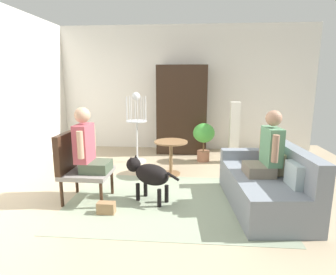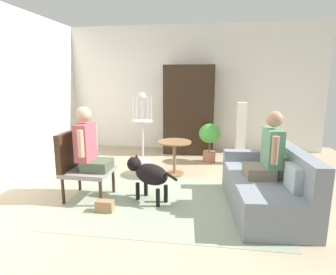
# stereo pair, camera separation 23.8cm
# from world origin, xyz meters

# --- Properties ---
(ground_plane) EXTENTS (7.01, 7.01, 0.00)m
(ground_plane) POSITION_xyz_m (0.00, 0.00, 0.00)
(ground_plane) COLOR tan
(back_wall) EXTENTS (6.18, 0.12, 2.87)m
(back_wall) POSITION_xyz_m (0.00, 2.98, 1.43)
(back_wall) COLOR silver
(back_wall) RESTS_ON ground
(area_rug) EXTENTS (2.84, 2.00, 0.01)m
(area_rug) POSITION_xyz_m (0.05, -0.17, 0.00)
(area_rug) COLOR gray
(area_rug) RESTS_ON ground
(couch) EXTENTS (0.98, 1.72, 0.82)m
(couch) POSITION_xyz_m (1.31, -0.17, 0.30)
(couch) COLOR slate
(couch) RESTS_ON ground
(armchair) EXTENTS (0.65, 0.59, 0.95)m
(armchair) POSITION_xyz_m (-1.25, -0.20, 0.52)
(armchair) COLOR #382316
(armchair) RESTS_ON ground
(person_on_couch) EXTENTS (0.44, 0.53, 0.84)m
(person_on_couch) POSITION_xyz_m (1.29, -0.20, 0.78)
(person_on_couch) COLOR #766B5B
(person_on_armchair) EXTENTS (0.45, 0.51, 0.88)m
(person_on_armchair) POSITION_xyz_m (-1.09, -0.20, 0.78)
(person_on_armchair) COLOR #485642
(round_end_table) EXTENTS (0.58, 0.58, 0.60)m
(round_end_table) POSITION_xyz_m (-0.05, 0.96, 0.41)
(round_end_table) COLOR olive
(round_end_table) RESTS_ON ground
(dog) EXTENTS (0.77, 0.51, 0.61)m
(dog) POSITION_xyz_m (-0.26, -0.15, 0.39)
(dog) COLOR black
(dog) RESTS_ON ground
(bird_cage_stand) EXTENTS (0.41, 0.41, 1.41)m
(bird_cage_stand) POSITION_xyz_m (-0.78, 1.68, 0.74)
(bird_cage_stand) COLOR silver
(bird_cage_stand) RESTS_ON ground
(potted_plant) EXTENTS (0.43, 0.43, 0.78)m
(potted_plant) POSITION_xyz_m (0.56, 1.85, 0.51)
(potted_plant) COLOR #996047
(potted_plant) RESTS_ON ground
(column_lamp) EXTENTS (0.20, 0.20, 1.22)m
(column_lamp) POSITION_xyz_m (1.15, 1.81, 0.60)
(column_lamp) COLOR #4C4742
(column_lamp) RESTS_ON ground
(armoire_cabinet) EXTENTS (1.10, 0.56, 1.95)m
(armoire_cabinet) POSITION_xyz_m (0.08, 2.57, 0.98)
(armoire_cabinet) COLOR black
(armoire_cabinet) RESTS_ON ground
(handbag) EXTENTS (0.22, 0.12, 0.15)m
(handbag) POSITION_xyz_m (-0.74, -0.58, 0.07)
(handbag) COLOR #99724C
(handbag) RESTS_ON ground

